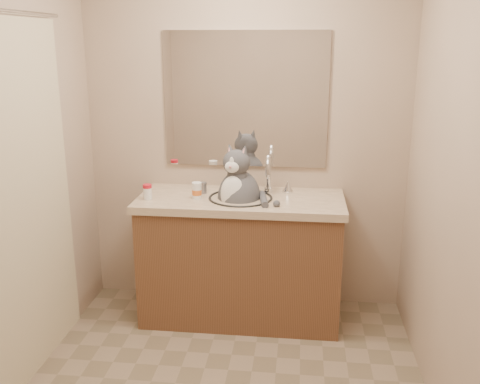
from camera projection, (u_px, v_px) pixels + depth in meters
name	position (u px, v px, depth m)	size (l,w,h in m)	color
room	(217.00, 183.00, 2.46)	(2.22, 2.52, 2.42)	gray
vanity	(241.00, 255.00, 3.59)	(1.34, 0.59, 1.12)	brown
mirror	(245.00, 100.00, 3.57)	(1.10, 0.02, 0.90)	white
shower_curtain	(17.00, 204.00, 2.72)	(0.02, 1.30, 1.93)	beige
cat	(239.00, 194.00, 3.46)	(0.39, 0.41, 0.57)	#4D4D53
pill_bottle_redcap	(148.00, 192.00, 3.42)	(0.06, 0.06, 0.10)	white
pill_bottle_orange	(197.00, 191.00, 3.43)	(0.08, 0.08, 0.11)	white
grey_canister	(203.00, 188.00, 3.56)	(0.06, 0.06, 0.08)	gray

